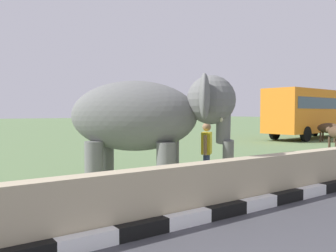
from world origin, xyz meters
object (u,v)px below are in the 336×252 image
person_handler (207,150)px  cow_far (330,129)px  elephant (148,117)px  bus_orange (311,110)px

person_handler → cow_far: size_ratio=0.86×
cow_far → person_handler: bearing=-160.5°
elephant → bus_orange: 20.37m
person_handler → bus_orange: (17.14, 7.94, 1.15)m
person_handler → cow_far: bearing=19.5°
elephant → cow_far: 17.85m
bus_orange → elephant: bearing=-157.7°
elephant → bus_orange: (18.84, 7.73, 0.27)m
person_handler → bus_orange: size_ratio=0.18×
person_handler → elephant: bearing=173.1°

